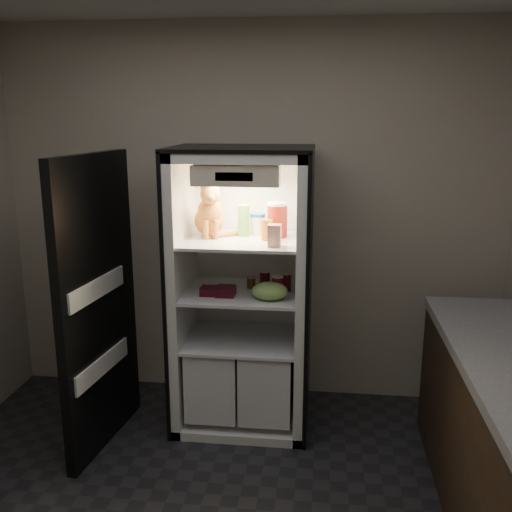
{
  "coord_description": "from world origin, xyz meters",
  "views": [
    {
      "loc": [
        0.51,
        -2.23,
        2.07
      ],
      "look_at": [
        0.09,
        1.32,
        1.18
      ],
      "focal_mm": 40.0,
      "sensor_mm": 36.0,
      "label": 1
    }
  ],
  "objects": [
    {
      "name": "soda_can_b",
      "position": [
        0.29,
        1.36,
        1.0
      ],
      "size": [
        0.06,
        0.06,
        0.12
      ],
      "color": "black",
      "rests_on": "refrigerator"
    },
    {
      "name": "mayo_tub",
      "position": [
        0.09,
        1.48,
        1.36
      ],
      "size": [
        0.1,
        0.1,
        0.14
      ],
      "color": "white",
      "rests_on": "refrigerator"
    },
    {
      "name": "soda_can_a",
      "position": [
        0.15,
        1.38,
        1.0
      ],
      "size": [
        0.07,
        0.07,
        0.12
      ],
      "color": "black",
      "rests_on": "refrigerator"
    },
    {
      "name": "cream_carton",
      "position": [
        0.23,
        1.13,
        1.36
      ],
      "size": [
        0.08,
        0.08,
        0.13
      ],
      "primitive_type": "cube",
      "color": "white",
      "rests_on": "refrigerator"
    },
    {
      "name": "berry_box_right",
      "position": [
        -0.09,
        1.21,
        0.97
      ],
      "size": [
        0.12,
        0.12,
        0.06
      ],
      "primitive_type": "cube",
      "color": "#490C1B",
      "rests_on": "refrigerator"
    },
    {
      "name": "room_shell",
      "position": [
        0.0,
        0.0,
        1.62
      ],
      "size": [
        3.6,
        3.6,
        3.6
      ],
      "color": "white",
      "rests_on": "floor"
    },
    {
      "name": "tabby_cat",
      "position": [
        -0.22,
        1.39,
        1.43
      ],
      "size": [
        0.35,
        0.38,
        0.39
      ],
      "rotation": [
        0.0,
        0.0,
        0.26
      ],
      "color": "#D6551B",
      "rests_on": "refrigerator"
    },
    {
      "name": "pepper_jar",
      "position": [
        0.22,
        1.41,
        1.4
      ],
      "size": [
        0.13,
        0.13,
        0.23
      ],
      "color": "#A31C15",
      "rests_on": "refrigerator"
    },
    {
      "name": "berry_box_left",
      "position": [
        -0.2,
        1.21,
        0.97
      ],
      "size": [
        0.11,
        0.11,
        0.05
      ],
      "primitive_type": "cube",
      "color": "#490C1B",
      "rests_on": "refrigerator"
    },
    {
      "name": "fridge_door",
      "position": [
        -0.85,
        0.97,
        0.91
      ],
      "size": [
        0.17,
        0.87,
        1.85
      ],
      "rotation": [
        0.0,
        0.0,
        -0.12
      ],
      "color": "black",
      "rests_on": "floor"
    },
    {
      "name": "grape_bag",
      "position": [
        0.2,
        1.16,
        1.0
      ],
      "size": [
        0.23,
        0.17,
        0.11
      ],
      "primitive_type": "ellipsoid",
      "color": "#79AA4F",
      "rests_on": "refrigerator"
    },
    {
      "name": "soda_can_c",
      "position": [
        0.24,
        1.22,
        1.01
      ],
      "size": [
        0.07,
        0.07,
        0.14
      ],
      "color": "black",
      "rests_on": "refrigerator"
    },
    {
      "name": "parmesan_shaker",
      "position": [
        -0.0,
        1.42,
        1.39
      ],
      "size": [
        0.08,
        0.08,
        0.21
      ],
      "color": "#268C32",
      "rests_on": "refrigerator"
    },
    {
      "name": "condiment_jar",
      "position": [
        0.05,
        1.39,
        0.98
      ],
      "size": [
        0.06,
        0.06,
        0.08
      ],
      "color": "#593319",
      "rests_on": "refrigerator"
    },
    {
      "name": "refrigerator",
      "position": [
        0.0,
        1.38,
        0.79
      ],
      "size": [
        0.9,
        0.72,
        1.88
      ],
      "color": "white",
      "rests_on": "floor"
    },
    {
      "name": "salsa_jar",
      "position": [
        0.16,
        1.31,
        1.36
      ],
      "size": [
        0.08,
        0.08,
        0.13
      ],
      "color": "maroon",
      "rests_on": "refrigerator"
    }
  ]
}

